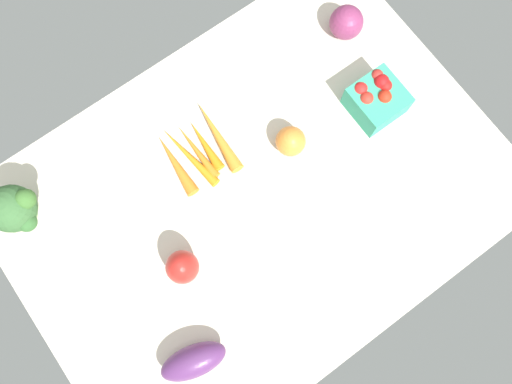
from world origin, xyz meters
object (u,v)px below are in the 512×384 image
Objects in this scene: berry_basket at (376,98)px; eggplant at (193,361)px; bell_pepper_red at (182,267)px; heirloom_tomato_orange at (291,141)px; broccoli_head at (13,208)px; red_onion_center at (346,22)px; carrot_bunch at (198,149)px.

eggplant is at bearing -160.89° from berry_basket.
bell_pepper_red reaches higher than heirloom_tomato_orange.
broccoli_head is (-53.94, 19.90, 4.36)cm from heirloom_tomato_orange.
broccoli_head is at bearing 125.56° from bell_pepper_red.
berry_basket is at bearing -8.70° from heirloom_tomato_orange.
red_onion_center is (68.63, 39.80, 0.75)cm from eggplant.
red_onion_center is (26.74, 15.00, 0.59)cm from heirloom_tomato_orange.
heirloom_tomato_orange is 0.36× the size of carrot_bunch.
carrot_bunch is at bearing 147.60° from heirloom_tomato_orange.
red_onion_center is at bearing 21.55° from bell_pepper_red.
heirloom_tomato_orange is 48.69cm from eggplant.
broccoli_head is (-20.49, 28.67, 3.09)cm from bell_pepper_red.
red_onion_center is at bearing 29.29° from heirloom_tomato_orange.
bell_pepper_red is 35.38cm from broccoli_head.
bell_pepper_red is 0.68× the size of eggplant.
bell_pepper_red is at bearing -130.66° from carrot_bunch.
berry_basket reaches higher than eggplant.
carrot_bunch is at bearing 159.74° from berry_basket.
eggplant is at bearing -74.93° from broccoli_head.
broccoli_head reaches higher than eggplant.
red_onion_center is (80.67, -4.90, -3.77)cm from broccoli_head.
berry_basket reaches higher than heirloom_tomato_orange.
berry_basket is (20.60, -3.15, 0.66)cm from heirloom_tomato_orange.
carrot_bunch is (16.67, 19.41, -3.22)cm from bell_pepper_red.
berry_basket is (-6.13, -18.15, 0.07)cm from red_onion_center.
bell_pepper_red reaches higher than berry_basket.
heirloom_tomato_orange is at bearing -134.85° from eggplant.
bell_pepper_red is 0.50× the size of carrot_bunch.
red_onion_center reaches higher than heirloom_tomato_orange.
broccoli_head is at bearing 159.75° from heirloom_tomato_orange.
red_onion_center is (43.51, 4.35, 2.54)cm from carrot_bunch.
bell_pepper_red is at bearing -174.07° from berry_basket.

